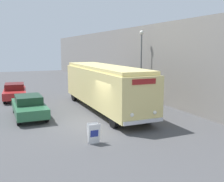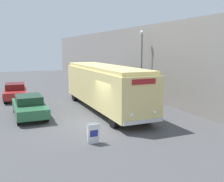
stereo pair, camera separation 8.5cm
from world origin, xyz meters
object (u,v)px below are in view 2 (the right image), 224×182
object	(u,v)px
parked_car_near	(29,106)
vintage_bus	(104,85)
sign_board	(93,134)
streetlamp	(142,55)
parked_car_mid	(15,91)

from	to	relation	value
parked_car_near	vintage_bus	bearing A→B (deg)	-2.26
vintage_bus	sign_board	bearing A→B (deg)	-115.92
streetlamp	sign_board	bearing A→B (deg)	-130.79
sign_board	vintage_bus	bearing A→B (deg)	64.08
parked_car_near	streetlamp	bearing A→B (deg)	12.76
streetlamp	parked_car_near	world-z (taller)	streetlamp
sign_board	streetlamp	xyz separation A→B (m)	(7.46, 8.64, 3.45)
parked_car_near	sign_board	bearing A→B (deg)	-70.87
parked_car_mid	vintage_bus	bearing A→B (deg)	-45.09
streetlamp	parked_car_near	bearing A→B (deg)	-166.55
streetlamp	parked_car_mid	bearing A→B (deg)	157.19
sign_board	parked_car_mid	distance (m)	13.24
vintage_bus	parked_car_near	size ratio (longest dim) A/B	2.42
sign_board	parked_car_mid	world-z (taller)	parked_car_mid
sign_board	parked_car_near	size ratio (longest dim) A/B	0.21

